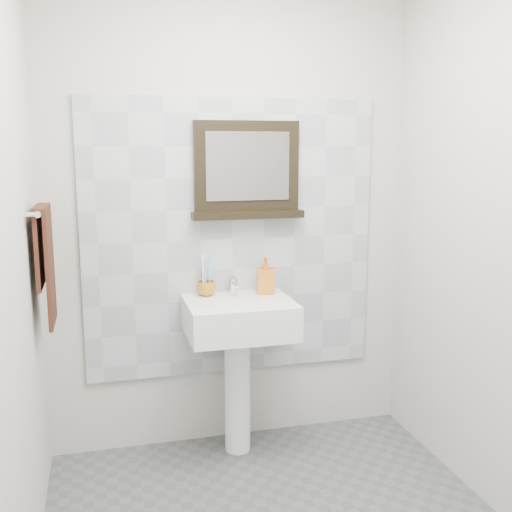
{
  "coord_description": "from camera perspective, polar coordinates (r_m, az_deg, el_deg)",
  "views": [
    {
      "loc": [
        -0.7,
        -2.06,
        1.64
      ],
      "look_at": [
        -0.01,
        0.55,
        1.15
      ],
      "focal_mm": 42.0,
      "sensor_mm": 36.0,
      "label": 1
    }
  ],
  "objects": [
    {
      "name": "towel_bar",
      "position": [
        2.86,
        -19.82,
        4.15
      ],
      "size": [
        0.07,
        0.4,
        0.03
      ],
      "color": "silver",
      "rests_on": "left_wall"
    },
    {
      "name": "toothbrush_cup",
      "position": [
        3.21,
        -4.75,
        -3.1
      ],
      "size": [
        0.11,
        0.11,
        0.08
      ],
      "primitive_type": "imported",
      "rotation": [
        0.0,
        0.0,
        0.17
      ],
      "color": "#B87315",
      "rests_on": "pedestal_sink"
    },
    {
      "name": "pedestal_sink",
      "position": [
        3.17,
        -1.63,
        -7.44
      ],
      "size": [
        0.55,
        0.44,
        0.96
      ],
      "color": "white",
      "rests_on": "ground"
    },
    {
      "name": "hand_towel",
      "position": [
        2.89,
        -19.42,
        0.01
      ],
      "size": [
        0.06,
        0.3,
        0.55
      ],
      "color": "black",
      "rests_on": "towel_bar"
    },
    {
      "name": "front_wall",
      "position": [
        1.25,
        20.19,
        -8.62
      ],
      "size": [
        2.0,
        0.01,
        2.5
      ],
      "primitive_type": "cube",
      "color": "#BAB8B1",
      "rests_on": "ground"
    },
    {
      "name": "back_wall",
      "position": [
        3.26,
        -2.36,
        3.41
      ],
      "size": [
        2.0,
        0.01,
        2.5
      ],
      "primitive_type": "cube",
      "color": "#BAB8B1",
      "rests_on": "ground"
    },
    {
      "name": "splashback",
      "position": [
        3.27,
        -2.3,
        1.64
      ],
      "size": [
        1.6,
        0.02,
        1.5
      ],
      "primitive_type": "cube",
      "color": "#A7B1B5",
      "rests_on": "back_wall"
    },
    {
      "name": "left_wall",
      "position": [
        2.12,
        -22.73,
        -1.15
      ],
      "size": [
        0.01,
        2.2,
        2.5
      ],
      "primitive_type": "cube",
      "color": "#BAB8B1",
      "rests_on": "ground"
    },
    {
      "name": "toothbrushes",
      "position": [
        3.19,
        -4.76,
        -1.62
      ],
      "size": [
        0.05,
        0.04,
        0.21
      ],
      "color": "white",
      "rests_on": "toothbrush_cup"
    },
    {
      "name": "soap_dispenser",
      "position": [
        3.24,
        0.93,
        -1.81
      ],
      "size": [
        0.11,
        0.11,
        0.2
      ],
      "primitive_type": "imported",
      "rotation": [
        0.0,
        0.0,
        -0.21
      ],
      "color": "#CD4418",
      "rests_on": "pedestal_sink"
    },
    {
      "name": "framed_mirror",
      "position": [
        3.22,
        -0.88,
        7.96
      ],
      "size": [
        0.61,
        0.11,
        0.51
      ],
      "color": "black",
      "rests_on": "back_wall"
    }
  ]
}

